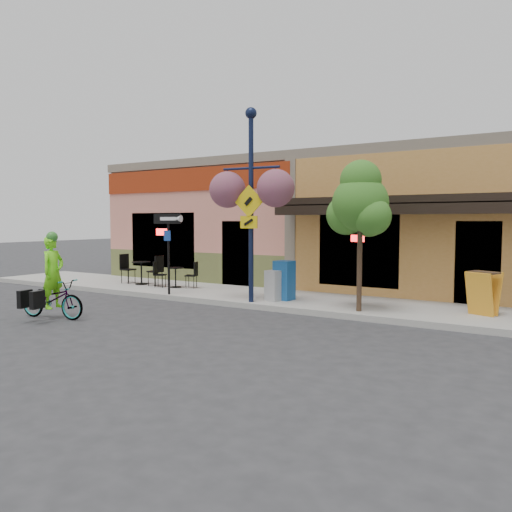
% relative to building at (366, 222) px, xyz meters
% --- Properties ---
extents(ground, '(90.00, 90.00, 0.00)m').
position_rel_building_xyz_m(ground, '(0.00, -7.50, -2.25)').
color(ground, '#2D2D30').
rests_on(ground, ground).
extents(sidewalk, '(24.00, 3.00, 0.15)m').
position_rel_building_xyz_m(sidewalk, '(0.00, -5.50, -2.17)').
color(sidewalk, '#9E9B93').
rests_on(sidewalk, ground).
extents(curb, '(24.00, 0.12, 0.15)m').
position_rel_building_xyz_m(curb, '(0.00, -6.95, -2.17)').
color(curb, '#A8A59E').
rests_on(curb, ground).
extents(building, '(18.20, 8.20, 4.50)m').
position_rel_building_xyz_m(building, '(0.00, 0.00, 0.00)').
color(building, tan).
rests_on(building, ground).
extents(bicycle, '(1.85, 0.94, 0.93)m').
position_rel_building_xyz_m(bicycle, '(-3.99, -10.47, -1.79)').
color(bicycle, maroon).
rests_on(bicycle, ground).
extents(cyclist_rider, '(0.52, 0.68, 1.70)m').
position_rel_building_xyz_m(cyclist_rider, '(-3.94, -10.47, -1.40)').
color(cyclist_rider, '#73FB1A').
rests_on(cyclist_rider, ground).
extents(lamp_post, '(1.68, 0.81, 5.10)m').
position_rel_building_xyz_m(lamp_post, '(-0.78, -6.76, 0.45)').
color(lamp_post, '#111A36').
rests_on(lamp_post, sidewalk).
extents(one_way_sign, '(0.93, 0.33, 2.36)m').
position_rel_building_xyz_m(one_way_sign, '(-3.57, -6.85, -0.92)').
color(one_way_sign, black).
rests_on(one_way_sign, sidewalk).
extents(cafe_set_left, '(1.71, 0.88, 1.02)m').
position_rel_building_xyz_m(cafe_set_left, '(-5.90, -5.59, -1.59)').
color(cafe_set_left, black).
rests_on(cafe_set_left, sidewalk).
extents(cafe_set_right, '(1.58, 1.13, 0.85)m').
position_rel_building_xyz_m(cafe_set_right, '(-4.39, -5.60, -1.67)').
color(cafe_set_right, black).
rests_on(cafe_set_right, sidewalk).
extents(newspaper_box_blue, '(0.52, 0.48, 1.07)m').
position_rel_building_xyz_m(newspaper_box_blue, '(-0.20, -5.98, -1.57)').
color(newspaper_box_blue, '#195498').
rests_on(newspaper_box_blue, sidewalk).
extents(newspaper_box_grey, '(0.45, 0.42, 0.82)m').
position_rel_building_xyz_m(newspaper_box_grey, '(-0.38, -6.26, -1.69)').
color(newspaper_box_grey, '#A9A9A9').
rests_on(newspaper_box_grey, sidewalk).
extents(street_tree, '(1.53, 1.53, 3.63)m').
position_rel_building_xyz_m(street_tree, '(2.14, -6.56, -0.29)').
color(street_tree, '#3D7A26').
rests_on(street_tree, sidewalk).
extents(sandwich_board, '(0.73, 0.64, 1.01)m').
position_rel_building_xyz_m(sandwich_board, '(4.67, -5.74, -1.60)').
color(sandwich_board, orange).
rests_on(sandwich_board, sidewalk).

